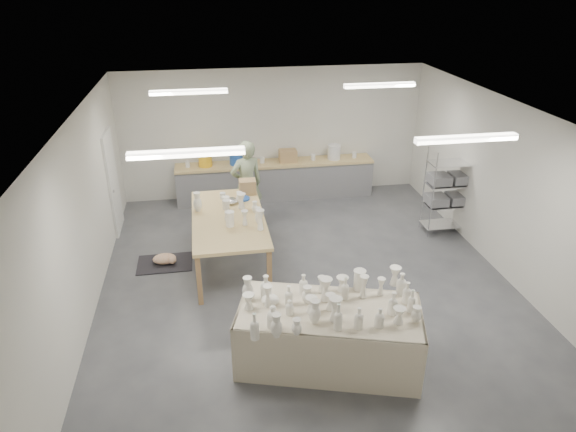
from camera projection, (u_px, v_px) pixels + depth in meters
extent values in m
plane|color=#424449|center=(306.00, 280.00, 9.03)|extent=(8.00, 8.00, 0.00)
cube|color=white|center=(308.00, 112.00, 7.74)|extent=(7.00, 8.00, 0.02)
cube|color=silver|center=(273.00, 133.00, 11.94)|extent=(7.00, 0.02, 3.00)
cube|color=silver|center=(391.00, 373.00, 4.82)|extent=(7.00, 0.02, 3.00)
cube|color=silver|center=(83.00, 218.00, 7.86)|extent=(0.02, 8.00, 3.00)
cube|color=silver|center=(504.00, 189.00, 8.90)|extent=(0.02, 8.00, 3.00)
cube|color=white|center=(113.00, 182.00, 10.37)|extent=(0.05, 0.90, 2.10)
cube|color=white|center=(187.00, 153.00, 6.16)|extent=(1.40, 0.12, 0.08)
cube|color=white|center=(466.00, 138.00, 6.69)|extent=(1.40, 0.12, 0.08)
cube|color=white|center=(189.00, 92.00, 9.27)|extent=(1.40, 0.12, 0.08)
cube|color=white|center=(380.00, 85.00, 9.80)|extent=(1.40, 0.12, 0.08)
cube|color=tan|center=(275.00, 163.00, 11.93)|extent=(4.60, 0.60, 0.06)
cube|color=slate|center=(275.00, 181.00, 12.12)|extent=(4.60, 0.55, 0.84)
cylinder|color=yellow|center=(205.00, 159.00, 11.60)|extent=(0.30, 0.30, 0.34)
cylinder|color=#214FB2|center=(236.00, 157.00, 11.70)|extent=(0.30, 0.30, 0.34)
cylinder|color=white|center=(334.00, 152.00, 12.05)|extent=(0.30, 0.30, 0.34)
cube|color=#A77D50|center=(288.00, 156.00, 11.90)|extent=(0.40, 0.30, 0.28)
cylinder|color=white|center=(188.00, 164.00, 11.58)|extent=(0.10, 0.10, 0.14)
cylinder|color=white|center=(262.00, 160.00, 11.84)|extent=(0.10, 0.10, 0.14)
cylinder|color=white|center=(313.00, 157.00, 12.02)|extent=(0.10, 0.10, 0.14)
cylinder|color=white|center=(354.00, 155.00, 12.16)|extent=(0.10, 0.10, 0.14)
cylinder|color=silver|center=(433.00, 196.00, 10.10)|extent=(0.02, 0.02, 1.80)
cylinder|color=silver|center=(472.00, 194.00, 10.23)|extent=(0.02, 0.02, 1.80)
cylinder|color=silver|center=(424.00, 188.00, 10.49)|extent=(0.02, 0.02, 1.80)
cylinder|color=silver|center=(462.00, 185.00, 10.62)|extent=(0.02, 0.02, 1.80)
cube|color=silver|center=(443.00, 224.00, 10.68)|extent=(0.88, 0.48, 0.02)
cube|color=silver|center=(446.00, 204.00, 10.49)|extent=(0.88, 0.48, 0.02)
cube|color=silver|center=(449.00, 184.00, 10.30)|extent=(0.88, 0.48, 0.02)
cube|color=silver|center=(452.00, 163.00, 10.10)|extent=(0.88, 0.48, 0.02)
cube|color=slate|center=(436.00, 200.00, 10.41)|extent=(0.38, 0.42, 0.18)
cube|color=slate|center=(457.00, 198.00, 10.47)|extent=(0.38, 0.42, 0.18)
cube|color=slate|center=(439.00, 179.00, 10.21)|extent=(0.38, 0.42, 0.18)
cube|color=slate|center=(460.00, 178.00, 10.28)|extent=(0.38, 0.42, 0.18)
cube|color=olive|center=(328.00, 339.00, 7.00)|extent=(2.36, 1.56, 0.76)
cube|color=beige|center=(330.00, 311.00, 6.80)|extent=(2.66, 1.80, 0.03)
cube|color=beige|center=(339.00, 364.00, 6.49)|extent=(2.34, 0.72, 0.86)
cube|color=beige|center=(320.00, 312.00, 7.47)|extent=(2.34, 0.72, 0.86)
cube|color=tan|center=(228.00, 218.00, 9.14)|extent=(1.29, 2.56, 0.06)
cube|color=olive|center=(199.00, 280.00, 8.19)|extent=(0.08, 0.08, 0.90)
cube|color=olive|center=(269.00, 274.00, 8.36)|extent=(0.08, 0.08, 0.90)
cube|color=olive|center=(198.00, 216.00, 10.34)|extent=(0.08, 0.08, 0.90)
cube|color=olive|center=(254.00, 212.00, 10.51)|extent=(0.08, 0.08, 0.90)
ellipsoid|color=silver|center=(231.00, 201.00, 9.65)|extent=(0.26, 0.26, 0.12)
cylinder|color=#214FB2|center=(243.00, 199.00, 9.83)|extent=(0.26, 0.26, 0.03)
cylinder|color=white|center=(223.00, 196.00, 9.85)|extent=(0.11, 0.11, 0.12)
cube|color=#A77D50|center=(247.00, 187.00, 10.04)|extent=(0.32, 0.26, 0.28)
cube|color=black|center=(165.00, 263.00, 9.52)|extent=(1.00, 0.70, 0.02)
ellipsoid|color=white|center=(164.00, 259.00, 9.48)|extent=(0.44, 0.32, 0.18)
sphere|color=white|center=(172.00, 260.00, 9.41)|extent=(0.15, 0.15, 0.15)
imported|color=#8FA07C|center=(247.00, 184.00, 10.58)|extent=(0.78, 0.61, 1.87)
cylinder|color=#B61A29|center=(247.00, 208.00, 11.11)|extent=(0.40, 0.40, 0.04)
cylinder|color=silver|center=(252.00, 214.00, 11.15)|extent=(0.02, 0.02, 0.26)
cylinder|color=silver|center=(245.00, 211.00, 11.28)|extent=(0.02, 0.02, 0.26)
cylinder|color=silver|center=(242.00, 216.00, 11.09)|extent=(0.02, 0.02, 0.26)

